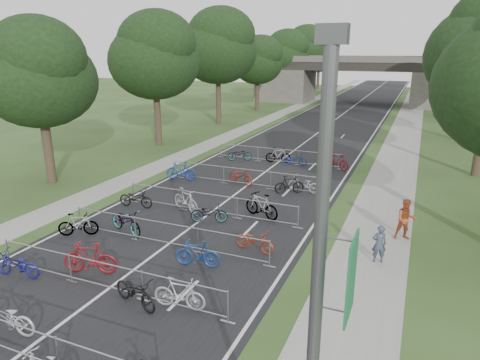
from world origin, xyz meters
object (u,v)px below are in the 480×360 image
object	(u,v)px
overpass_bridge	(359,80)
pedestrian_b	(406,220)
lamppost	(317,333)
pedestrian_a	(379,244)

from	to	relation	value
overpass_bridge	pedestrian_b	bearing A→B (deg)	-79.44
lamppost	pedestrian_a	distance (m)	11.56
lamppost	pedestrian_a	bearing A→B (deg)	89.83
lamppost	overpass_bridge	bearing A→B (deg)	97.53
pedestrian_a	pedestrian_b	xyz separation A→B (m)	(0.84, 2.64, 0.15)
pedestrian_a	pedestrian_b	bearing A→B (deg)	-125.56
pedestrian_b	lamppost	bearing A→B (deg)	-111.20
lamppost	pedestrian_b	xyz separation A→B (m)	(0.87, 13.65, -3.37)
overpass_bridge	pedestrian_b	size ratio (longest dim) A/B	17.06
overpass_bridge	pedestrian_a	xyz separation A→B (m)	(8.36, -51.99, -2.77)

